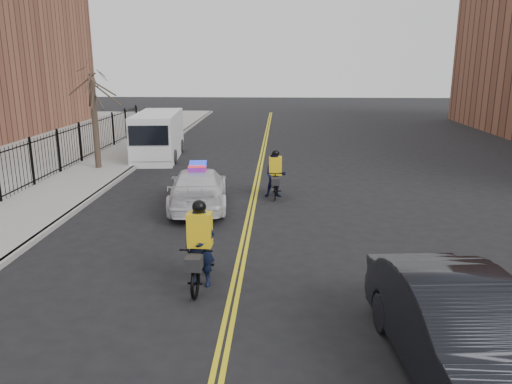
{
  "coord_description": "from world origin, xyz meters",
  "views": [
    {
      "loc": [
        0.98,
        -12.73,
        5.01
      ],
      "look_at": [
        0.29,
        1.37,
        1.3
      ],
      "focal_mm": 35.0,
      "sensor_mm": 36.0,
      "label": 1
    }
  ],
  "objects_px": {
    "dark_sedan": "(461,333)",
    "cyclist_near": "(200,256)",
    "cargo_van": "(158,137)",
    "cyclist_far": "(275,178)",
    "police_cruiser": "(198,188)"
  },
  "relations": [
    {
      "from": "dark_sedan",
      "to": "cargo_van",
      "type": "bearing_deg",
      "value": 111.25
    },
    {
      "from": "cargo_van",
      "to": "cyclist_far",
      "type": "bearing_deg",
      "value": -54.97
    },
    {
      "from": "police_cruiser",
      "to": "cyclist_far",
      "type": "height_order",
      "value": "cyclist_far"
    },
    {
      "from": "cyclist_far",
      "to": "police_cruiser",
      "type": "bearing_deg",
      "value": -151.84
    },
    {
      "from": "cyclist_far",
      "to": "dark_sedan",
      "type": "bearing_deg",
      "value": -75.49
    },
    {
      "from": "dark_sedan",
      "to": "cyclist_far",
      "type": "distance_m",
      "value": 11.56
    },
    {
      "from": "dark_sedan",
      "to": "cyclist_near",
      "type": "distance_m",
      "value": 5.73
    },
    {
      "from": "cyclist_near",
      "to": "police_cruiser",
      "type": "bearing_deg",
      "value": 101.58
    },
    {
      "from": "cyclist_far",
      "to": "cyclist_near",
      "type": "bearing_deg",
      "value": -102.53
    },
    {
      "from": "dark_sedan",
      "to": "cyclist_near",
      "type": "height_order",
      "value": "cyclist_near"
    },
    {
      "from": "dark_sedan",
      "to": "cargo_van",
      "type": "xyz_separation_m",
      "value": [
        -9.37,
        18.63,
        0.33
      ]
    },
    {
      "from": "dark_sedan",
      "to": "cyclist_far",
      "type": "height_order",
      "value": "cyclist_far"
    },
    {
      "from": "dark_sedan",
      "to": "cyclist_far",
      "type": "relative_size",
      "value": 2.8
    },
    {
      "from": "cargo_van",
      "to": "cyclist_far",
      "type": "xyz_separation_m",
      "value": [
        6.3,
        -7.48,
        -0.45
      ]
    },
    {
      "from": "police_cruiser",
      "to": "cargo_van",
      "type": "xyz_separation_m",
      "value": [
        -3.6,
        8.98,
        0.47
      ]
    }
  ]
}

